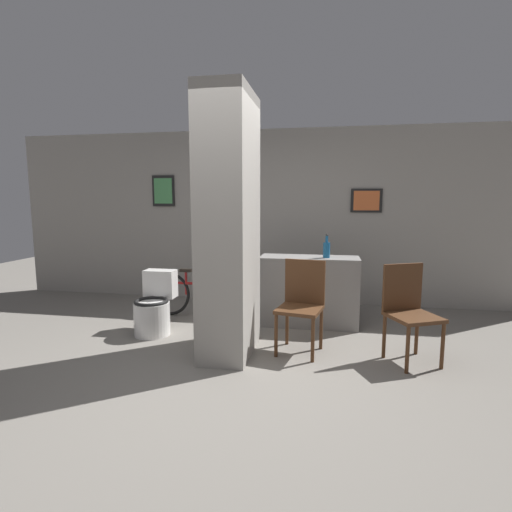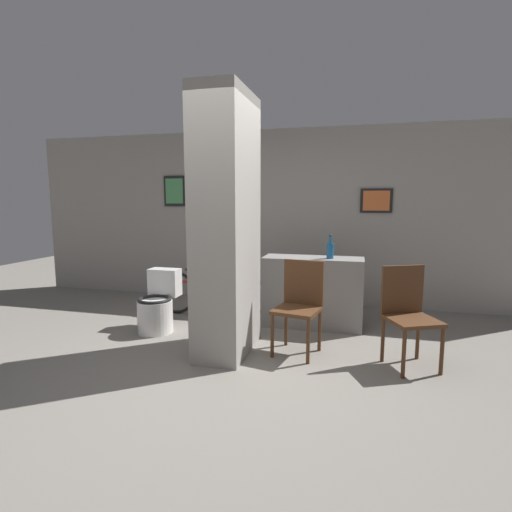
# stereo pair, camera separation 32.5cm
# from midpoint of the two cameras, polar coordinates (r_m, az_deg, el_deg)

# --- Properties ---
(ground_plane) EXTENTS (14.00, 14.00, 0.00)m
(ground_plane) POSITION_cam_midpoint_polar(r_m,az_deg,el_deg) (3.88, -3.68, -15.70)
(ground_plane) COLOR slate
(wall_back) EXTENTS (8.00, 0.09, 2.60)m
(wall_back) POSITION_cam_midpoint_polar(r_m,az_deg,el_deg) (6.11, 3.95, 5.59)
(wall_back) COLOR gray
(wall_back) RESTS_ON ground_plane
(pillar_center) EXTENTS (0.50, 0.92, 2.60)m
(pillar_center) POSITION_cam_midpoint_polar(r_m,az_deg,el_deg) (4.00, -1.91, 4.29)
(pillar_center) COLOR gray
(pillar_center) RESTS_ON ground_plane
(counter_shelf) EXTENTS (1.21, 0.44, 0.86)m
(counter_shelf) POSITION_cam_midpoint_polar(r_m,az_deg,el_deg) (5.02, 9.93, -5.09)
(counter_shelf) COLOR gray
(counter_shelf) RESTS_ON ground_plane
(toilet) EXTENTS (0.41, 0.57, 0.72)m
(toilet) POSITION_cam_midpoint_polar(r_m,az_deg,el_deg) (4.92, -12.03, -7.04)
(toilet) COLOR white
(toilet) RESTS_ON ground_plane
(chair_near_pillar) EXTENTS (0.50, 0.50, 0.94)m
(chair_near_pillar) POSITION_cam_midpoint_polar(r_m,az_deg,el_deg) (4.15, 8.49, -6.58)
(chair_near_pillar) COLOR #4C2D19
(chair_near_pillar) RESTS_ON ground_plane
(chair_by_doorway) EXTENTS (0.57, 0.57, 0.94)m
(chair_by_doorway) POSITION_cam_midpoint_polar(r_m,az_deg,el_deg) (4.10, 23.08, -7.32)
(chair_by_doorway) COLOR #4C2D19
(chair_by_doorway) RESTS_ON ground_plane
(bicycle) EXTENTS (1.61, 0.42, 0.65)m
(bicycle) POSITION_cam_midpoint_polar(r_m,az_deg,el_deg) (5.40, -4.89, -5.33)
(bicycle) COLOR black
(bicycle) RESTS_ON ground_plane
(bottle_tall) EXTENTS (0.08, 0.08, 0.29)m
(bottle_tall) POSITION_cam_midpoint_polar(r_m,az_deg,el_deg) (4.87, 12.44, 0.88)
(bottle_tall) COLOR #19598C
(bottle_tall) RESTS_ON counter_shelf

